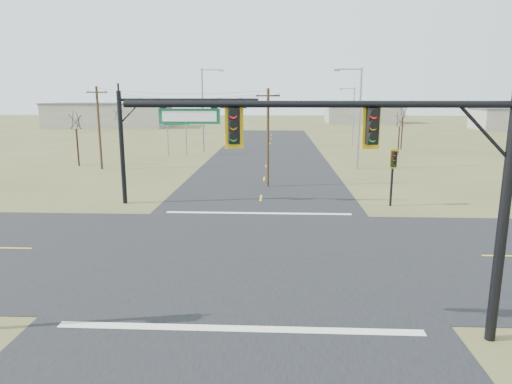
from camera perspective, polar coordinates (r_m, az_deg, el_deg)
ground at (r=22.43m, az=-0.53°, el=-7.56°), size 320.00×320.00×0.00m
road_ew at (r=22.43m, az=-0.53°, el=-7.54°), size 160.00×14.00×0.02m
road_ns at (r=22.43m, az=-0.53°, el=-7.53°), size 14.00×160.00×0.02m
stop_bar_near at (r=15.57m, az=-2.14°, el=-16.69°), size 12.00×0.40×0.01m
stop_bar_far at (r=29.59m, az=0.29°, el=-2.66°), size 12.00×0.40×0.01m
mast_arm_near at (r=13.87m, az=16.01°, el=4.00°), size 11.37×0.53×7.85m
mast_arm_far at (r=32.18m, az=-11.80°, el=8.33°), size 9.66×0.54×7.82m
pedestal_signal_ne at (r=32.34m, az=16.80°, el=3.39°), size 0.63×0.54×4.01m
utility_pole_near at (r=37.85m, az=1.50°, el=7.03°), size 1.97×0.41×8.09m
utility_pole_far at (r=49.75m, az=-19.03°, el=7.76°), size 2.02×0.65×8.44m
highway_sign at (r=58.71m, az=-9.92°, el=8.52°), size 3.07×0.77×5.87m
streetlight_a at (r=48.33m, az=12.57°, el=9.64°), size 2.87×0.31×10.31m
streetlight_b at (r=72.15m, az=11.94°, el=9.63°), size 2.45×0.36×8.75m
streetlight_c at (r=62.23m, az=-6.47°, el=10.67°), size 3.09×0.48×11.03m
bare_tree_a at (r=53.00m, az=-21.64°, el=8.36°), size 3.07×3.07×6.25m
bare_tree_b at (r=70.31m, az=-16.85°, el=9.36°), size 3.00×3.00×6.18m
bare_tree_c at (r=61.46m, az=17.56°, el=8.64°), size 2.92×2.92×5.79m
bare_tree_d at (r=68.09m, az=17.94°, el=9.61°), size 2.76×2.76×6.70m
warehouse_left at (r=118.60m, az=-17.86°, el=9.08°), size 28.00×14.00×5.50m
warehouse_mid at (r=133.35m, az=13.16°, el=9.48°), size 20.00×12.00×5.00m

